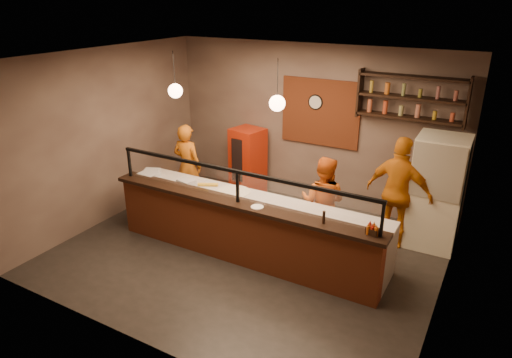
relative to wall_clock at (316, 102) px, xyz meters
The scene contains 29 objects.
floor 3.24m from the wall_clock, 92.33° to the right, with size 6.00×6.00×0.00m, color black.
ceiling 2.70m from the wall_clock, 92.33° to the right, with size 6.00×6.00×0.00m, color #322B27.
wall_back 0.51m from the wall_clock, 158.20° to the left, with size 6.00×6.00×0.00m, color #7C695B.
wall_left 3.99m from the wall_clock, 141.57° to the right, with size 5.00×5.00×0.00m, color #7C695B.
wall_right 3.84m from the wall_clock, 40.31° to the right, with size 5.00×5.00×0.00m, color #7C695B.
wall_front 4.99m from the wall_clock, 91.16° to the right, with size 6.00×6.00×0.00m, color #7C695B.
brick_patch 0.22m from the wall_clock, ahead, with size 1.60×0.04×1.30m, color #964220.
service_counter 3.19m from the wall_clock, 92.08° to the right, with size 4.60×0.25×1.00m, color #964220.
counter_ledge 2.96m from the wall_clock, 92.08° to the right, with size 4.70×0.37×0.06m, color black.
worktop_cabinet 2.81m from the wall_clock, 92.53° to the right, with size 4.60×0.75×0.85m, color gray.
worktop 2.57m from the wall_clock, 92.53° to the right, with size 4.60×0.75×0.05m, color silver.
sneeze_guard 2.86m from the wall_clock, 92.08° to the right, with size 4.50×0.05×0.52m.
wall_shelving 1.83m from the wall_clock, ahead, with size 1.84×0.28×0.85m.
wall_clock is the anchor object (origin of this frame).
pendant_left 2.81m from the wall_clock, 125.30° to the right, with size 0.24×0.24×0.77m.
pendant_right 2.32m from the wall_clock, 82.44° to the right, with size 0.24×0.24×0.77m.
cook_left 2.83m from the wall_clock, 146.55° to the right, with size 0.62×0.41×1.70m, color #CA6813.
cook_mid 2.23m from the wall_clock, 61.73° to the right, with size 0.78×0.61×1.60m, color #C75412.
cook_right 2.45m from the wall_clock, 26.28° to the right, with size 1.13×0.47×1.93m, color orange.
fridge 2.82m from the wall_clock, 14.64° to the right, with size 0.81×0.76×1.94m, color #E7E5C4.
red_cooler 1.96m from the wall_clock, 167.14° to the right, with size 0.62×0.57×1.45m, color #AD230B.
pizza_dough 2.53m from the wall_clock, 104.32° to the right, with size 0.57×0.57×0.01m, color white.
prep_tub_a 2.98m from the wall_clock, 120.20° to the right, with size 0.28×0.23×0.14m, color silver.
prep_tub_b 3.41m from the wall_clock, 134.34° to the right, with size 0.28×0.22×0.14m, color silver.
prep_tub_c 3.48m from the wall_clock, 130.38° to the right, with size 0.33×0.27×0.17m, color silver.
rolling_pin 2.69m from the wall_clock, 116.60° to the right, with size 0.06×0.06×0.36m, color gold.
condiment_caddy 3.54m from the wall_clock, 53.83° to the right, with size 0.16×0.13×0.09m, color black.
pepper_mill 3.22m from the wall_clock, 64.59° to the right, with size 0.04×0.04×0.19m, color black.
small_plate 2.98m from the wall_clock, 84.71° to the right, with size 0.19×0.19×0.01m, color white.
Camera 1 is at (3.39, -5.74, 4.04)m, focal length 32.00 mm.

